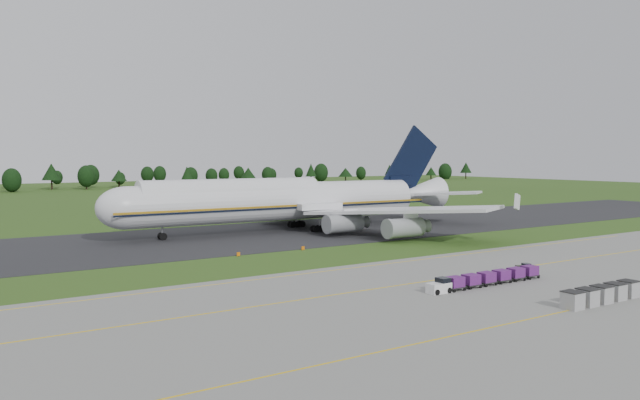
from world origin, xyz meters
TOP-DOWN VIEW (x-y plane):
  - ground at (0.00, 0.00)m, footprint 600.00×600.00m
  - apron at (0.00, -34.00)m, footprint 300.00×52.00m
  - taxiway at (0.00, 28.00)m, footprint 300.00×40.00m
  - apron_markings at (0.00, -26.98)m, footprint 300.00×30.20m
  - tree_line at (4.26, 220.90)m, footprint 528.93×22.01m
  - aircraft at (12.20, 30.61)m, footprint 77.47×75.90m
  - baggage_train at (4.74, -27.47)m, footprint 17.41×1.58m
  - utility_cart at (14.58, -25.05)m, footprint 2.09×1.64m
  - uld_row at (8.15, -39.86)m, footprint 11.38×1.78m
  - edge_markers at (-3.92, 7.50)m, footprint 11.83×0.30m

SIDE VIEW (x-z plane):
  - ground at x=0.00m, z-range 0.00..0.00m
  - apron at x=0.00m, z-range 0.00..0.06m
  - taxiway at x=0.00m, z-range 0.00..0.08m
  - apron_markings at x=0.00m, z-range 0.06..0.07m
  - edge_markers at x=-3.92m, z-range -0.03..0.57m
  - utility_cart at x=14.58m, z-range 0.05..1.05m
  - baggage_train at x=4.74m, z-range 0.13..1.65m
  - uld_row at x=8.15m, z-range 0.07..1.83m
  - tree_line at x=4.26m, z-range 0.13..12.04m
  - aircraft at x=12.20m, z-range -4.69..17.17m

